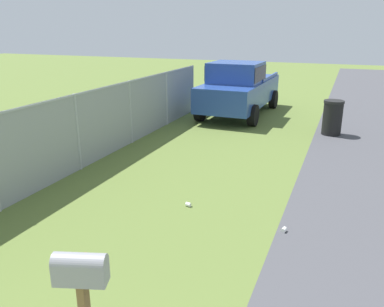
{
  "coord_description": "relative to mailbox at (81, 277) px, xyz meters",
  "views": [
    {
      "loc": [
        0.51,
        -1.9,
        3.37
      ],
      "look_at": [
        6.63,
        0.54,
        1.23
      ],
      "focal_mm": 36.73,
      "sensor_mm": 36.0,
      "label": 1
    }
  ],
  "objects": [
    {
      "name": "litter_cup_midfield_a",
      "position": [
        3.86,
        0.46,
        -1.01
      ],
      "size": [
        0.1,
        0.11,
        0.08
      ],
      "primitive_type": "cylinder",
      "rotation": [
        0.0,
        1.57,
        4.52
      ],
      "color": "white",
      "rests_on": "ground"
    },
    {
      "name": "pickup_truck",
      "position": [
        12.31,
        1.79,
        0.05
      ],
      "size": [
        5.26,
        2.34,
        2.09
      ],
      "rotation": [
        0.0,
        0.0,
        3.12
      ],
      "color": "#284793",
      "rests_on": "ground"
    },
    {
      "name": "litter_cup_far_scatter",
      "position": [
        3.54,
        -1.45,
        -1.01
      ],
      "size": [
        0.11,
        0.1,
        0.08
      ],
      "primitive_type": "cylinder",
      "rotation": [
        0.0,
        1.57,
        2.94
      ],
      "color": "white",
      "rests_on": "ground"
    },
    {
      "name": "trash_bin",
      "position": [
        10.55,
        -1.82,
        -0.49
      ],
      "size": [
        0.63,
        0.63,
        1.12
      ],
      "color": "black",
      "rests_on": "ground"
    },
    {
      "name": "fence_section",
      "position": [
        4.82,
        3.73,
        -0.05
      ],
      "size": [
        15.03,
        0.07,
        1.87
      ],
      "color": "#9EA3A8",
      "rests_on": "ground"
    },
    {
      "name": "mailbox",
      "position": [
        0.0,
        0.0,
        0.0
      ],
      "size": [
        0.35,
        0.55,
        1.31
      ],
      "rotation": [
        0.0,
        0.0,
        0.31
      ],
      "color": "brown",
      "rests_on": "ground"
    }
  ]
}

